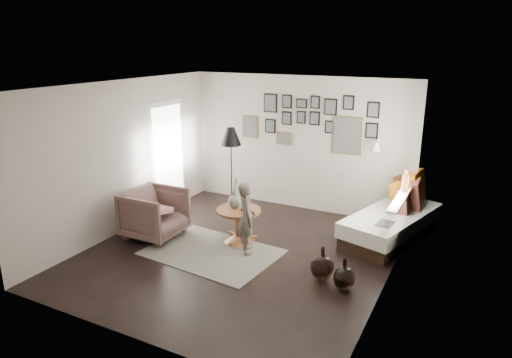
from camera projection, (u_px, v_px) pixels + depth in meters
The scene contains 23 objects.
ground at pixel (239, 254), 7.17m from camera, with size 4.80×4.80×0.00m, color black.
wall_back at pixel (298, 144), 8.84m from camera, with size 4.50×4.50×0.00m, color #A89E93.
wall_front at pixel (125, 232), 4.75m from camera, with size 4.50×4.50×0.00m, color #A89E93.
wall_left at pixel (123, 158), 7.78m from camera, with size 4.80×4.80×0.00m, color #A89E93.
wall_right at pixel (391, 197), 5.81m from camera, with size 4.80×4.80×0.00m, color #A89E93.
ceiling at pixel (237, 86), 6.42m from camera, with size 4.80×4.80×0.00m, color white.
door_left at pixel (168, 157), 8.86m from camera, with size 0.00×2.14×2.14m.
window_right at pixel (402, 193), 7.09m from camera, with size 0.15×1.32×1.30m.
gallery_wall at pixel (313, 122), 8.57m from camera, with size 2.74×0.03×1.08m.
wall_sconce at pixel (376, 146), 7.89m from camera, with size 0.18×0.36×0.16m.
rug at pixel (212, 252), 7.20m from camera, with size 2.00×1.40×0.01m, color #BBB7A4.
pedestal_table at pixel (239, 227), 7.53m from camera, with size 0.73×0.73×0.57m.
vase at pixel (235, 199), 7.45m from camera, with size 0.21×0.21×0.52m.
candles at pixel (244, 203), 7.36m from camera, with size 0.12×0.12×0.27m.
daybed at pixel (393, 219), 7.71m from camera, with size 1.42×2.22×1.02m.
magazine_on_daybed at pixel (385, 224), 7.11m from camera, with size 0.23×0.31×0.02m, color black.
armchair at pixel (155, 214), 7.69m from camera, with size 0.89×0.91×0.83m, color brown.
armchair_cushion at pixel (158, 209), 7.70m from camera, with size 0.38×0.38×0.09m, color beige.
floor_lamp at pixel (231, 140), 8.51m from camera, with size 0.39×0.39×1.67m.
magazine_basket at pixel (141, 228), 7.63m from camera, with size 0.36×0.36×0.41m.
demijohn_large at pixel (322, 267), 6.33m from camera, with size 0.33×0.33×0.50m.
demijohn_small at pixel (344, 278), 6.08m from camera, with size 0.29×0.29×0.45m.
child at pixel (247, 218), 7.04m from camera, with size 0.42×0.28×1.15m, color #5E544A.
Camera 1 is at (3.22, -5.68, 3.20)m, focal length 32.00 mm.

